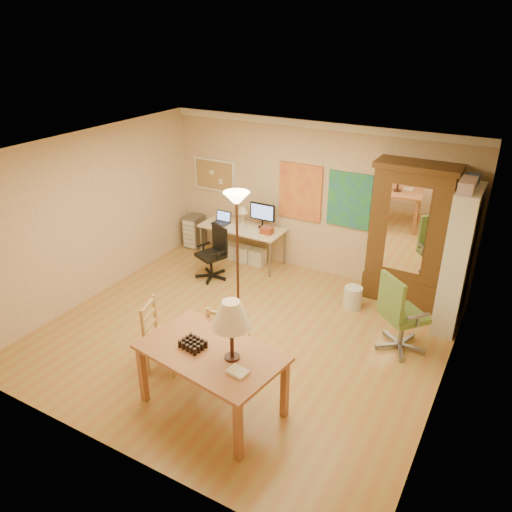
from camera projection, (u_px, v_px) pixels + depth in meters
The scene contains 16 objects.
floor at pixel (241, 336), 7.30m from camera, with size 5.50×5.50×0.00m, color #B0753E.
crown_molding at pixel (317, 124), 8.10m from camera, with size 5.50×0.08×0.12m, color white.
corkboard at pixel (215, 175), 9.50m from camera, with size 0.90×0.04×0.62m, color tan.
art_panel_left at pixel (300, 192), 8.73m from camera, with size 0.80×0.04×1.00m, color gold.
art_panel_right at pixel (349, 200), 8.33m from camera, with size 0.75×0.04×0.95m, color teal.
dining_table at pixel (218, 342), 5.49m from camera, with size 1.76×1.21×1.53m.
ladder_chair_back at pixel (228, 339), 6.47m from camera, with size 0.47×0.45×0.93m.
ladder_chair_left at pixel (162, 337), 6.48m from camera, with size 0.53×0.55×0.95m.
torchiere_lamp at pixel (237, 220), 6.99m from camera, with size 0.37×0.37×2.05m.
computer_desk at pixel (245, 241), 9.34m from camera, with size 1.57×0.69×1.19m.
office_chair_black at pixel (213, 264), 8.85m from camera, with size 0.58×0.58×0.95m.
office_chair_green at pixel (399, 330), 6.88m from camera, with size 0.74×0.74×1.16m.
drawer_cart at pixel (194, 231), 10.04m from camera, with size 0.32×0.39×0.65m.
armoire at pixel (408, 243), 7.85m from camera, with size 1.24×0.59×2.28m.
bookshelf at pixel (458, 261), 7.12m from camera, with size 0.32×0.86×2.14m.
wastebin at pixel (353, 298), 7.93m from camera, with size 0.29×0.29×0.36m, color silver.
Camera 1 is at (3.18, -5.19, 4.19)m, focal length 35.00 mm.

